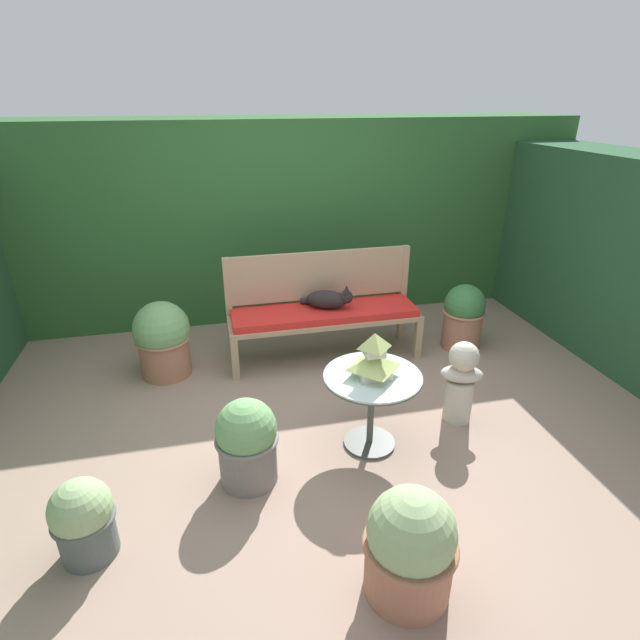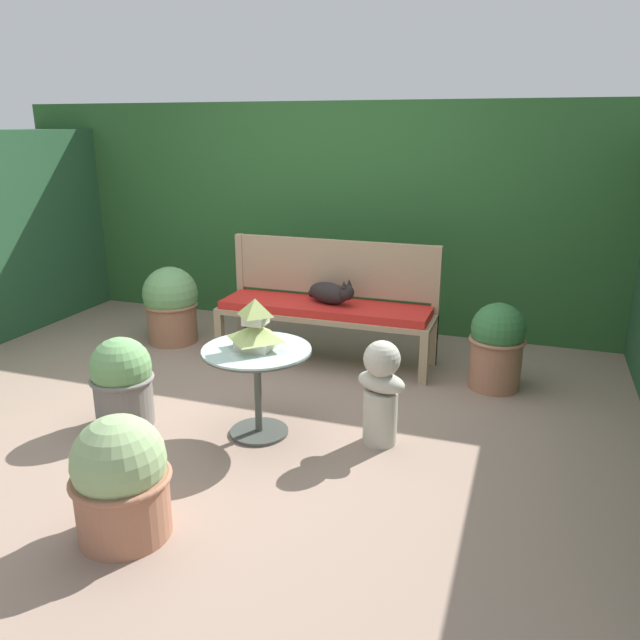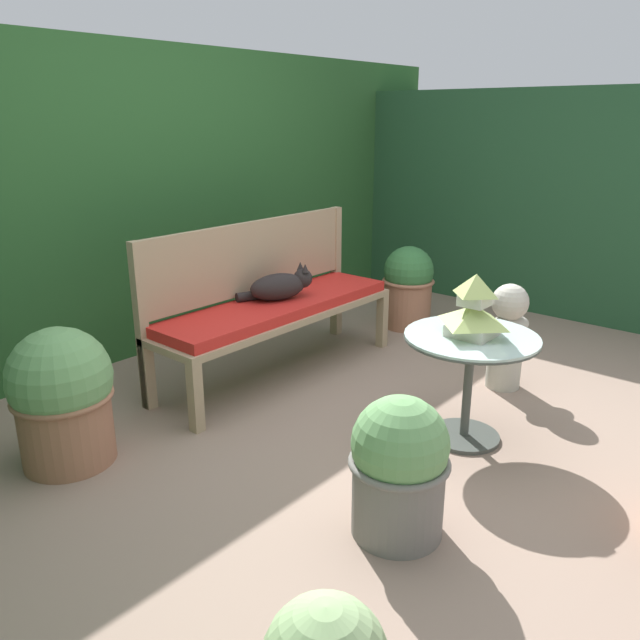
{
  "view_description": "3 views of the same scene",
  "coord_description": "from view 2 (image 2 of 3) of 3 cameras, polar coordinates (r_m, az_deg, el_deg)",
  "views": [
    {
      "loc": [
        -0.71,
        -2.95,
        2.21
      ],
      "look_at": [
        0.1,
        0.55,
        0.56
      ],
      "focal_mm": 28.0,
      "sensor_mm": 36.0,
      "label": 1
    },
    {
      "loc": [
        1.71,
        -3.42,
        1.79
      ],
      "look_at": [
        0.38,
        0.42,
        0.51
      ],
      "focal_mm": 35.0,
      "sensor_mm": 36.0,
      "label": 2
    },
    {
      "loc": [
        -2.34,
        -1.59,
        1.54
      ],
      "look_at": [
        0.06,
        0.47,
        0.5
      ],
      "focal_mm": 35.0,
      "sensor_mm": 36.0,
      "label": 3
    }
  ],
  "objects": [
    {
      "name": "ground",
      "position": [
        4.22,
        -6.85,
        -7.78
      ],
      "size": [
        30.0,
        30.0,
        0.0
      ],
      "primitive_type": "plane",
      "color": "gray"
    },
    {
      "name": "foliage_hedge_back",
      "position": [
        6.1,
        2.65,
        9.9
      ],
      "size": [
        6.4,
        0.95,
        1.99
      ],
      "primitive_type": "cube",
      "color": "#285628",
      "rests_on": "ground"
    },
    {
      "name": "garden_bench",
      "position": [
        4.82,
        0.45,
        0.74
      ],
      "size": [
        1.69,
        0.47,
        0.47
      ],
      "color": "tan",
      "rests_on": "ground"
    },
    {
      "name": "bench_backrest",
      "position": [
        4.95,
        1.26,
        4.33
      ],
      "size": [
        1.69,
        0.06,
        0.93
      ],
      "color": "tan",
      "rests_on": "ground"
    },
    {
      "name": "cat",
      "position": [
        4.78,
        1.0,
        2.5
      ],
      "size": [
        0.43,
        0.31,
        0.21
      ],
      "rotation": [
        0.0,
        0.0,
        -0.36
      ],
      "color": "black",
      "rests_on": "garden_bench"
    },
    {
      "name": "patio_table",
      "position": [
        3.69,
        -5.77,
        -4.33
      ],
      "size": [
        0.64,
        0.64,
        0.55
      ],
      "color": "#424742",
      "rests_on": "ground"
    },
    {
      "name": "pagoda_birdhouse",
      "position": [
        3.6,
        -5.88,
        -0.71
      ],
      "size": [
        0.27,
        0.27,
        0.3
      ],
      "color": "beige",
      "rests_on": "patio_table"
    },
    {
      "name": "garden_bust",
      "position": [
        3.62,
        5.59,
        -6.43
      ],
      "size": [
        0.34,
        0.26,
        0.63
      ],
      "rotation": [
        0.0,
        0.0,
        -0.33
      ],
      "color": "#B7B2A3",
      "rests_on": "ground"
    },
    {
      "name": "potted_plant_path_edge",
      "position": [
        5.44,
        -13.46,
        1.37
      ],
      "size": [
        0.46,
        0.46,
        0.65
      ],
      "color": "#9E664C",
      "rests_on": "ground"
    },
    {
      "name": "potted_plant_patio_mid",
      "position": [
        3.0,
        -17.75,
        -13.72
      ],
      "size": [
        0.45,
        0.45,
        0.58
      ],
      "color": "#9E664C",
      "rests_on": "ground"
    },
    {
      "name": "potted_plant_table_near",
      "position": [
        4.03,
        -17.63,
        -5.4
      ],
      "size": [
        0.39,
        0.39,
        0.57
      ],
      "color": "slate",
      "rests_on": "ground"
    },
    {
      "name": "potted_plant_table_far",
      "position": [
        4.53,
        15.86,
        -2.23
      ],
      "size": [
        0.39,
        0.39,
        0.62
      ],
      "color": "#9E664C",
      "rests_on": "ground"
    }
  ]
}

